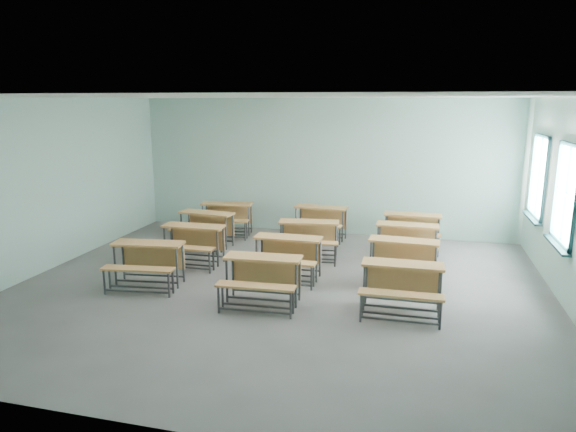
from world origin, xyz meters
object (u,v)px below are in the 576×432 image
desk_unit_r0c2 (402,281)px  desk_unit_r2c2 (407,238)px  desk_unit_r2c1 (309,234)px  desk_unit_r3c0 (226,214)px  desk_unit_r1c1 (287,252)px  desk_unit_r2c0 (204,224)px  desk_unit_r1c2 (403,255)px  desk_unit_r3c2 (412,226)px  desk_unit_r1c0 (192,239)px  desk_unit_r3c1 (320,218)px  desk_unit_r0c1 (262,273)px  desk_unit_r0c0 (146,258)px

desk_unit_r0c2 → desk_unit_r2c2: size_ratio=0.99×
desk_unit_r2c1 → desk_unit_r3c0: 2.67m
desk_unit_r0c2 → desk_unit_r2c1: 3.04m
desk_unit_r1c1 → desk_unit_r2c0: 2.75m
desk_unit_r1c2 → desk_unit_r2c0: (-4.28, 1.26, 0.00)m
desk_unit_r3c2 → desk_unit_r3c0: bearing=178.9°
desk_unit_r1c1 → desk_unit_r2c2: size_ratio=0.99×
desk_unit_r1c1 → desk_unit_r2c0: bearing=145.6°
desk_unit_r1c0 → desk_unit_r3c1: 3.17m
desk_unit_r3c0 → desk_unit_r2c0: bearing=-102.2°
desk_unit_r0c1 → desk_unit_r3c2: 4.35m
desk_unit_r0c2 → desk_unit_r3c1: size_ratio=0.95×
desk_unit_r1c0 → desk_unit_r3c1: size_ratio=0.95×
desk_unit_r1c0 → desk_unit_r0c2: bearing=-20.1°
desk_unit_r0c2 → desk_unit_r3c1: (-2.00, 3.83, 0.00)m
desk_unit_r0c1 → desk_unit_r0c2: 2.14m
desk_unit_r0c0 → desk_unit_r2c0: size_ratio=1.00×
desk_unit_r1c1 → desk_unit_r3c2: same height
desk_unit_r1c2 → desk_unit_r0c2: bearing=-85.1°
desk_unit_r0c0 → desk_unit_r1c1: size_ratio=1.07×
desk_unit_r0c2 → desk_unit_r1c2: bearing=90.9°
desk_unit_r2c0 → desk_unit_r3c1: (2.32, 1.21, 0.00)m
desk_unit_r0c1 → desk_unit_r1c1: 1.25m
desk_unit_r1c1 → desk_unit_r2c2: (2.05, 1.52, 0.00)m
desk_unit_r1c0 → desk_unit_r1c2: (4.03, -0.07, 0.00)m
desk_unit_r0c1 → desk_unit_r1c2: 2.61m
desk_unit_r2c0 → desk_unit_r3c0: same height
desk_unit_r0c1 → desk_unit_r3c2: same height
desk_unit_r0c2 → desk_unit_r3c2: bearing=88.2°
desk_unit_r0c0 → desk_unit_r1c0: bearing=73.5°
desk_unit_r1c1 → desk_unit_r3c0: size_ratio=0.93×
desk_unit_r0c2 → desk_unit_r1c1: 2.31m
desk_unit_r1c2 → desk_unit_r2c0: bearing=167.0°
desk_unit_r0c2 → desk_unit_r2c2: same height
desk_unit_r3c0 → desk_unit_r3c1: same height
desk_unit_r1c2 → desk_unit_r3c1: size_ratio=0.98×
desk_unit_r3c2 → desk_unit_r1c2: bearing=-92.0°
desk_unit_r2c2 → desk_unit_r3c1: 2.35m
desk_unit_r3c0 → desk_unit_r0c2: bearing=-48.7°
desk_unit_r2c0 → desk_unit_r2c2: 4.31m
desk_unit_r3c0 → desk_unit_r2c2: bearing=-22.4°
desk_unit_r0c2 → desk_unit_r1c2: size_ratio=0.97×
desk_unit_r0c0 → desk_unit_r2c2: bearing=23.0°
desk_unit_r0c1 → desk_unit_r3c0: bearing=115.1°
desk_unit_r3c1 → desk_unit_r2c1: bearing=-82.4°
desk_unit_r0c0 → desk_unit_r3c1: bearing=51.4°
desk_unit_r1c1 → desk_unit_r3c2: 3.28m
desk_unit_r1c0 → desk_unit_r1c1: bearing=-11.2°
desk_unit_r3c1 → desk_unit_r0c2: bearing=-57.3°
desk_unit_r2c2 → desk_unit_r0c1: bearing=-126.3°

